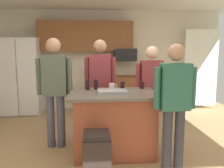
# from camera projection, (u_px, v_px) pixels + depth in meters

# --- Properties ---
(floor) EXTENTS (7.04, 7.04, 0.00)m
(floor) POSITION_uv_depth(u_px,v_px,m) (110.00, 149.00, 4.00)
(floor) COLOR tan
(floor) RESTS_ON ground
(back_wall) EXTENTS (6.40, 0.10, 2.60)m
(back_wall) POSITION_uv_depth(u_px,v_px,m) (101.00, 60.00, 6.56)
(back_wall) COLOR beige
(back_wall) RESTS_ON ground
(french_door_window_panel) EXTENTS (0.90, 0.06, 2.00)m
(french_door_window_panel) POSITION_uv_depth(u_px,v_px,m) (201.00, 68.00, 6.43)
(french_door_window_panel) COLOR white
(french_door_window_panel) RESTS_ON ground
(cabinet_run_upper) EXTENTS (2.40, 0.38, 0.75)m
(cabinet_run_upper) POSITION_uv_depth(u_px,v_px,m) (86.00, 36.00, 6.23)
(cabinet_run_upper) COLOR brown
(cabinet_run_lower) EXTENTS (1.80, 0.63, 0.90)m
(cabinet_run_lower) POSITION_uv_depth(u_px,v_px,m) (125.00, 93.00, 6.43)
(cabinet_run_lower) COLOR brown
(cabinet_run_lower) RESTS_ON ground
(refrigerator) EXTENTS (0.93, 0.76, 1.87)m
(refrigerator) POSITION_uv_depth(u_px,v_px,m) (21.00, 76.00, 6.03)
(refrigerator) COLOR white
(refrigerator) RESTS_ON ground
(microwave_over_range) EXTENTS (0.56, 0.40, 0.32)m
(microwave_over_range) POSITION_uv_depth(u_px,v_px,m) (125.00, 55.00, 6.30)
(microwave_over_range) COLOR black
(kitchen_island) EXTENTS (1.33, 0.94, 0.96)m
(kitchen_island) POSITION_uv_depth(u_px,v_px,m) (114.00, 123.00, 3.78)
(kitchen_island) COLOR #9E4C33
(kitchen_island) RESTS_ON ground
(person_elder_center) EXTENTS (0.57, 0.24, 1.79)m
(person_elder_center) POSITION_uv_depth(u_px,v_px,m) (55.00, 85.00, 3.94)
(person_elder_center) COLOR #4C5166
(person_elder_center) RESTS_ON ground
(person_guest_right) EXTENTS (0.57, 0.22, 1.69)m
(person_guest_right) POSITION_uv_depth(u_px,v_px,m) (175.00, 98.00, 3.24)
(person_guest_right) COLOR #383842
(person_guest_right) RESTS_ON ground
(person_guest_left) EXTENTS (0.57, 0.22, 1.67)m
(person_guest_left) POSITION_uv_depth(u_px,v_px,m) (151.00, 86.00, 4.34)
(person_guest_left) COLOR #232D4C
(person_guest_left) RESTS_ON ground
(person_guest_by_door) EXTENTS (0.57, 0.23, 1.78)m
(person_guest_by_door) POSITION_uv_depth(u_px,v_px,m) (100.00, 81.00, 4.48)
(person_guest_by_door) COLOR #383842
(person_guest_by_door) RESTS_ON ground
(glass_short_whisky) EXTENTS (0.06, 0.06, 0.16)m
(glass_short_whisky) POSITION_uv_depth(u_px,v_px,m) (96.00, 85.00, 3.96)
(glass_short_whisky) COLOR black
(glass_short_whisky) RESTS_ON kitchen_island
(mug_blue_stoneware) EXTENTS (0.13, 0.09, 0.10)m
(mug_blue_stoneware) POSITION_uv_depth(u_px,v_px,m) (112.00, 86.00, 3.97)
(mug_blue_stoneware) COLOR white
(mug_blue_stoneware) RESTS_ON kitchen_island
(glass_pilsner) EXTENTS (0.06, 0.06, 0.12)m
(glass_pilsner) POSITION_uv_depth(u_px,v_px,m) (142.00, 85.00, 4.04)
(glass_pilsner) COLOR black
(glass_pilsner) RESTS_ON kitchen_island
(tumbler_amber) EXTENTS (0.07, 0.07, 0.16)m
(tumbler_amber) POSITION_uv_depth(u_px,v_px,m) (87.00, 85.00, 3.93)
(tumbler_amber) COLOR black
(tumbler_amber) RESTS_ON kitchen_island
(glass_dark_ale) EXTENTS (0.07, 0.07, 0.13)m
(glass_dark_ale) POSITION_uv_depth(u_px,v_px,m) (122.00, 86.00, 3.94)
(glass_dark_ale) COLOR black
(glass_dark_ale) RESTS_ON kitchen_island
(serving_tray) EXTENTS (0.44, 0.30, 0.04)m
(serving_tray) POSITION_uv_depth(u_px,v_px,m) (112.00, 92.00, 3.66)
(serving_tray) COLOR #B7B7BC
(serving_tray) RESTS_ON kitchen_island
(trash_bin) EXTENTS (0.34, 0.34, 0.61)m
(trash_bin) POSITION_uv_depth(u_px,v_px,m) (97.00, 156.00, 3.04)
(trash_bin) COLOR black
(trash_bin) RESTS_ON ground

